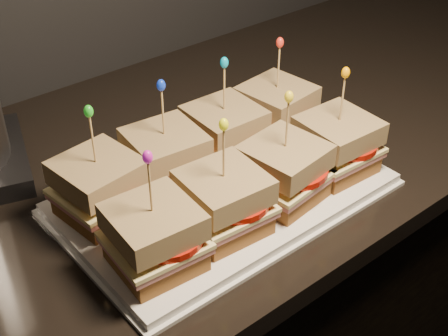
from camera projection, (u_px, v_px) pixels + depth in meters
granite_slab at (150, 176)px, 0.98m from camera, size 2.37×0.67×0.03m
platter at (224, 194)px, 0.90m from camera, size 0.45×0.28×0.02m
platter_rim at (224, 197)px, 0.90m from camera, size 0.46×0.29×0.01m
sandwich_0_bread_bot at (102, 204)px, 0.85m from camera, size 0.11×0.11×0.03m
sandwich_0_ham at (100, 194)px, 0.84m from camera, size 0.12×0.12×0.01m
sandwich_0_cheese at (100, 190)px, 0.83m from camera, size 0.12×0.12×0.01m
sandwich_0_tomato at (109, 184)px, 0.83m from camera, size 0.10×0.10×0.01m
sandwich_0_bread_top at (97, 172)px, 0.81m from camera, size 0.11×0.11×0.03m
sandwich_0_pick at (93, 142)px, 0.79m from camera, size 0.00×0.00×0.09m
sandwich_0_frill at (89, 111)px, 0.76m from camera, size 0.01×0.01×0.02m
sandwich_1_bread_bot at (167, 175)px, 0.90m from camera, size 0.11×0.11×0.03m
sandwich_1_ham at (166, 165)px, 0.89m from camera, size 0.12×0.11×0.01m
sandwich_1_cheese at (166, 161)px, 0.89m from camera, size 0.12×0.12×0.01m
sandwich_1_tomato at (175, 155)px, 0.89m from camera, size 0.10×0.10×0.01m
sandwich_1_bread_top at (165, 144)px, 0.87m from camera, size 0.11×0.11×0.03m
sandwich_1_pick at (163, 115)px, 0.84m from camera, size 0.00×0.00×0.09m
sandwich_1_frill at (161, 85)px, 0.82m from camera, size 0.01×0.01×0.02m
sandwich_2_bread_bot at (224, 149)px, 0.96m from camera, size 0.10×0.10×0.03m
sandwich_2_ham at (224, 139)px, 0.95m from camera, size 0.11×0.11×0.01m
sandwich_2_cheese at (224, 136)px, 0.94m from camera, size 0.11×0.11×0.01m
sandwich_2_tomato at (233, 130)px, 0.94m from camera, size 0.10×0.10×0.01m
sandwich_2_bread_top at (224, 119)px, 0.93m from camera, size 0.10×0.10×0.03m
sandwich_2_pick at (224, 91)px, 0.90m from camera, size 0.00×0.00×0.09m
sandwich_2_frill at (224, 63)px, 0.87m from camera, size 0.01×0.01×0.02m
sandwich_3_bread_bot at (275, 126)px, 1.01m from camera, size 0.11×0.11×0.03m
sandwich_3_ham at (276, 117)px, 1.00m from camera, size 0.12×0.11×0.01m
sandwich_3_cheese at (276, 113)px, 1.00m from camera, size 0.12×0.12×0.01m
sandwich_3_tomato at (284, 108)px, 1.00m from camera, size 0.10×0.10×0.01m
sandwich_3_bread_top at (277, 97)px, 0.98m from camera, size 0.11×0.11×0.03m
sandwich_3_pick at (278, 70)px, 0.96m from camera, size 0.00×0.00×0.09m
sandwich_3_frill at (280, 43)px, 0.93m from camera, size 0.01×0.01×0.02m
sandwich_4_bread_bot at (156, 255)px, 0.76m from camera, size 0.10×0.10×0.03m
sandwich_4_ham at (155, 244)px, 0.75m from camera, size 0.11×0.11×0.01m
sandwich_4_cheese at (155, 240)px, 0.75m from camera, size 0.12×0.11×0.01m
sandwich_4_tomato at (165, 234)px, 0.75m from camera, size 0.10×0.10×0.01m
sandwich_4_bread_top at (153, 222)px, 0.73m from camera, size 0.11×0.11×0.03m
sandwich_4_pick at (150, 190)px, 0.71m from camera, size 0.00×0.00×0.09m
sandwich_4_frill at (148, 157)px, 0.68m from camera, size 0.01×0.01×0.02m
sandwich_5_bread_bot at (224, 219)px, 0.82m from camera, size 0.10×0.10×0.03m
sandwich_5_ham at (224, 209)px, 0.81m from camera, size 0.11×0.11×0.01m
sandwich_5_cheese at (224, 205)px, 0.81m from camera, size 0.12×0.11×0.01m
sandwich_5_tomato at (234, 199)px, 0.80m from camera, size 0.10×0.10×0.01m
sandwich_5_bread_top at (224, 187)px, 0.79m from camera, size 0.11×0.11×0.03m
sandwich_5_pick at (224, 156)px, 0.76m from camera, size 0.00×0.00×0.09m
sandwich_5_frill at (224, 125)px, 0.74m from camera, size 0.01×0.01×0.02m
sandwich_6_bread_bot at (283, 188)px, 0.88m from camera, size 0.11×0.11×0.03m
sandwich_6_ham at (283, 178)px, 0.87m from camera, size 0.12×0.12×0.01m
sandwich_6_cheese at (284, 174)px, 0.86m from camera, size 0.12×0.12×0.01m
sandwich_6_tomato at (293, 168)px, 0.86m from camera, size 0.10×0.10×0.01m
sandwich_6_bread_top at (285, 157)px, 0.84m from camera, size 0.11×0.11×0.03m
sandwich_6_pick at (287, 127)px, 0.82m from camera, size 0.00×0.00×0.09m
sandwich_6_frill at (289, 97)px, 0.79m from camera, size 0.01×0.01×0.02m
sandwich_7_bread_bot at (335, 161)px, 0.93m from camera, size 0.10×0.10×0.03m
sandwich_7_ham at (336, 151)px, 0.92m from camera, size 0.11×0.11×0.01m
sandwich_7_cheese at (336, 147)px, 0.92m from camera, size 0.11×0.11×0.01m
sandwich_7_tomato at (346, 142)px, 0.92m from camera, size 0.10×0.10×0.01m
sandwich_7_bread_top at (339, 130)px, 0.90m from camera, size 0.10×0.10×0.03m
sandwich_7_pick at (342, 102)px, 0.87m from camera, size 0.00×0.00×0.09m
sandwich_7_frill at (346, 73)px, 0.85m from camera, size 0.01×0.01×0.02m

